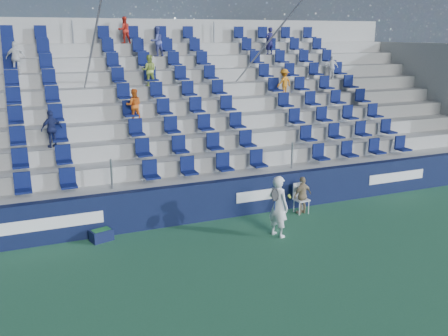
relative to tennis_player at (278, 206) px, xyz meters
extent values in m
plane|color=#2A6341|center=(-1.17, -1.16, -0.89)|extent=(70.00, 70.00, 0.00)
cube|color=#0F1637|center=(-1.17, 1.99, -0.29)|extent=(24.00, 0.30, 1.20)
cube|color=white|center=(-6.17, 1.83, -0.27)|extent=(3.20, 0.02, 0.34)
cube|color=white|center=(0.33, 1.83, -0.27)|extent=(1.60, 0.02, 0.34)
cube|color=white|center=(5.83, 1.83, -0.27)|extent=(2.40, 0.02, 0.34)
cube|color=#A3A49E|center=(-1.17, 2.56, -0.29)|extent=(24.00, 0.85, 1.20)
cube|color=#A3A49E|center=(-1.17, 3.41, -0.04)|extent=(24.00, 0.85, 1.70)
cube|color=#A3A49E|center=(-1.17, 4.26, 0.21)|extent=(24.00, 0.85, 2.20)
cube|color=#A3A49E|center=(-1.17, 5.11, 0.46)|extent=(24.00, 0.85, 2.70)
cube|color=#A3A49E|center=(-1.17, 5.96, 0.71)|extent=(24.00, 0.85, 3.20)
cube|color=#A3A49E|center=(-1.17, 6.81, 0.96)|extent=(24.00, 0.85, 3.70)
cube|color=#A3A49E|center=(-1.17, 7.66, 1.21)|extent=(24.00, 0.85, 4.20)
cube|color=#A3A49E|center=(-1.17, 8.51, 1.46)|extent=(24.00, 0.85, 4.70)
cube|color=#A3A49E|center=(-1.17, 9.36, 1.71)|extent=(24.00, 0.85, 5.20)
cube|color=#A3A49E|center=(-1.17, 10.04, 2.21)|extent=(24.00, 0.50, 6.20)
cube|color=#A3A49E|center=(10.68, 5.96, 1.71)|extent=(0.30, 7.65, 5.20)
cube|color=#0B1445|center=(-1.17, 2.56, 0.66)|extent=(16.05, 0.50, 0.70)
cube|color=#0B1445|center=(-1.17, 3.41, 1.16)|extent=(16.05, 0.50, 0.70)
cube|color=#0B1445|center=(-1.17, 4.26, 1.66)|extent=(16.05, 0.50, 0.70)
cube|color=#0B1445|center=(-1.17, 5.11, 2.16)|extent=(16.05, 0.50, 0.70)
cube|color=#0B1445|center=(-1.17, 5.96, 2.66)|extent=(16.05, 0.50, 0.70)
cube|color=#0B1445|center=(-1.17, 6.81, 3.16)|extent=(16.05, 0.50, 0.70)
cube|color=#0B1445|center=(-1.17, 7.66, 3.66)|extent=(16.05, 0.50, 0.70)
cube|color=#0B1445|center=(-1.17, 8.51, 4.16)|extent=(16.05, 0.50, 0.70)
cube|color=#0B1445|center=(-1.17, 9.36, 4.66)|extent=(16.05, 0.50, 0.70)
cylinder|color=gray|center=(-4.17, 5.96, 3.46)|extent=(0.06, 7.68, 4.55)
cylinder|color=gray|center=(1.83, 5.96, 3.46)|extent=(0.06, 7.68, 4.55)
imported|color=silver|center=(-6.36, 7.61, 3.87)|extent=(0.69, 0.36, 1.13)
imported|color=orange|center=(-2.84, 5.06, 2.36)|extent=(0.60, 0.51, 1.10)
imported|color=orange|center=(3.41, 5.91, 2.83)|extent=(0.75, 0.54, 1.04)
imported|color=red|center=(-2.16, 9.31, 4.84)|extent=(0.56, 0.46, 1.06)
imported|color=white|center=(6.22, 6.76, 3.30)|extent=(0.60, 0.31, 0.97)
imported|color=#454E97|center=(-1.05, 8.46, 4.39)|extent=(0.68, 0.60, 1.17)
imported|color=#19204B|center=(-5.59, 4.21, 1.88)|extent=(0.72, 0.49, 1.14)
imported|color=#181745|center=(4.05, 8.46, 4.39)|extent=(0.47, 0.36, 1.16)
imported|color=#9DB94A|center=(-1.84, 6.76, 3.38)|extent=(0.65, 0.57, 1.14)
imported|color=white|center=(0.00, 0.00, 0.00)|extent=(0.63, 0.76, 1.78)
cylinder|color=navy|center=(-0.25, -0.25, 0.14)|extent=(0.03, 0.03, 0.28)
torus|color=black|center=(-0.25, -0.25, 0.44)|extent=(0.30, 0.17, 0.28)
plane|color=#262626|center=(-0.25, -0.25, 0.44)|extent=(0.30, 0.16, 0.29)
sphere|color=#BDD832|center=(0.25, -0.20, 0.29)|extent=(0.07, 0.07, 0.07)
sphere|color=#BDD832|center=(0.25, -0.14, 0.32)|extent=(0.07, 0.07, 0.07)
cube|color=white|center=(1.62, 1.39, -0.45)|extent=(0.46, 0.46, 0.04)
cube|color=white|center=(1.62, 1.59, -0.19)|extent=(0.42, 0.08, 0.52)
cylinder|color=white|center=(1.45, 1.22, -0.68)|extent=(0.03, 0.03, 0.42)
cylinder|color=white|center=(1.79, 1.22, -0.68)|extent=(0.03, 0.03, 0.42)
cylinder|color=white|center=(1.45, 1.56, -0.68)|extent=(0.03, 0.03, 0.42)
cylinder|color=white|center=(1.79, 1.56, -0.68)|extent=(0.03, 0.03, 0.42)
imported|color=tan|center=(1.62, 1.34, -0.28)|extent=(0.76, 0.45, 1.22)
cube|color=#0F1639|center=(-4.69, 1.59, -0.73)|extent=(0.67, 0.54, 0.32)
cube|color=#1E662D|center=(-4.69, 1.59, -0.66)|extent=(0.54, 0.41, 0.19)
camera|label=1|loc=(-6.52, -11.63, 4.67)|focal=40.00mm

